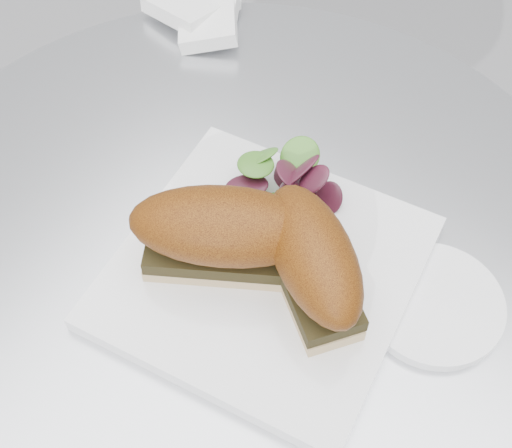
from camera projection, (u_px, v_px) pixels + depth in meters
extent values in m
cylinder|color=silver|center=(234.00, 250.00, 0.66)|extent=(0.70, 0.70, 0.02)
cylinder|color=silver|center=(241.00, 401.00, 0.95)|extent=(0.07, 0.07, 0.71)
cube|color=white|center=(264.00, 272.00, 0.62)|extent=(0.28, 0.28, 0.02)
cube|color=tan|center=(226.00, 256.00, 0.61)|extent=(0.15, 0.12, 0.01)
cube|color=black|center=(226.00, 248.00, 0.60)|extent=(0.14, 0.12, 0.01)
ellipsoid|color=#69360A|center=(224.00, 226.00, 0.58)|extent=(0.17, 0.14, 0.06)
cube|color=tan|center=(310.00, 283.00, 0.60)|extent=(0.13, 0.11, 0.01)
cube|color=black|center=(311.00, 275.00, 0.59)|extent=(0.13, 0.11, 0.01)
ellipsoid|color=#69360A|center=(313.00, 254.00, 0.56)|extent=(0.15, 0.13, 0.06)
cylinder|color=white|center=(434.00, 304.00, 0.61)|extent=(0.12, 0.12, 0.01)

